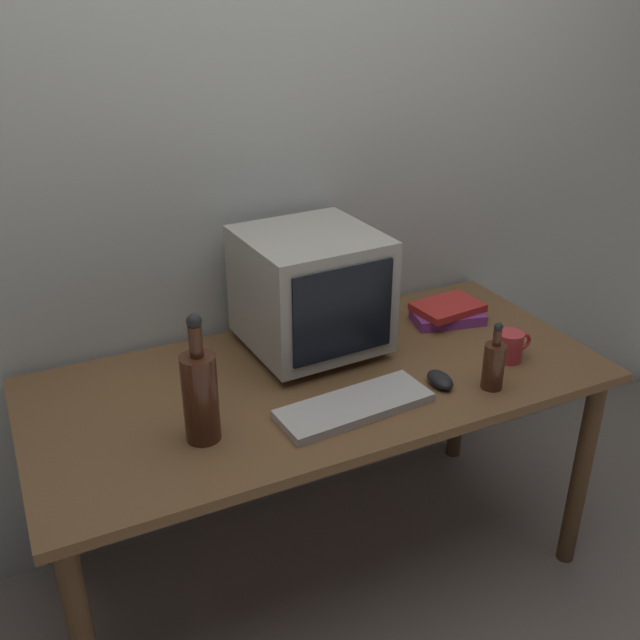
{
  "coord_description": "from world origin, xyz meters",
  "views": [
    {
      "loc": [
        -0.77,
        -1.6,
        1.79
      ],
      "look_at": [
        0.0,
        0.0,
        0.91
      ],
      "focal_mm": 40.24,
      "sensor_mm": 36.0,
      "label": 1
    }
  ],
  "objects_px": {
    "keyboard": "(354,406)",
    "mug": "(510,346)",
    "bottle_tall": "(200,394)",
    "crt_monitor": "(311,291)",
    "book_stack": "(448,313)",
    "computer_mouse": "(440,380)",
    "bottle_short": "(494,364)"
  },
  "relations": [
    {
      "from": "bottle_short",
      "to": "keyboard",
      "type": "bearing_deg",
      "value": 170.59
    },
    {
      "from": "crt_monitor",
      "to": "bottle_tall",
      "type": "bearing_deg",
      "value": -145.02
    },
    {
      "from": "crt_monitor",
      "to": "computer_mouse",
      "type": "distance_m",
      "value": 0.46
    },
    {
      "from": "crt_monitor",
      "to": "bottle_tall",
      "type": "height_order",
      "value": "crt_monitor"
    },
    {
      "from": "bottle_short",
      "to": "book_stack",
      "type": "height_order",
      "value": "bottle_short"
    },
    {
      "from": "keyboard",
      "to": "mug",
      "type": "distance_m",
      "value": 0.55
    },
    {
      "from": "crt_monitor",
      "to": "computer_mouse",
      "type": "xyz_separation_m",
      "value": [
        0.23,
        -0.36,
        -0.17
      ]
    },
    {
      "from": "book_stack",
      "to": "bottle_tall",
      "type": "bearing_deg",
      "value": -163.08
    },
    {
      "from": "keyboard",
      "to": "bottle_short",
      "type": "xyz_separation_m",
      "value": [
        0.4,
        -0.07,
        0.06
      ]
    },
    {
      "from": "book_stack",
      "to": "crt_monitor",
      "type": "bearing_deg",
      "value": 176.93
    },
    {
      "from": "bottle_tall",
      "to": "bottle_short",
      "type": "relative_size",
      "value": 1.71
    },
    {
      "from": "bottle_tall",
      "to": "book_stack",
      "type": "xyz_separation_m",
      "value": [
        0.93,
        0.28,
        -0.1
      ]
    },
    {
      "from": "computer_mouse",
      "to": "bottle_tall",
      "type": "xyz_separation_m",
      "value": [
        -0.67,
        0.05,
        0.11
      ]
    },
    {
      "from": "bottle_tall",
      "to": "mug",
      "type": "relative_size",
      "value": 2.85
    },
    {
      "from": "crt_monitor",
      "to": "book_stack",
      "type": "relative_size",
      "value": 1.62
    },
    {
      "from": "crt_monitor",
      "to": "book_stack",
      "type": "distance_m",
      "value": 0.51
    },
    {
      "from": "bottle_short",
      "to": "crt_monitor",
      "type": "bearing_deg",
      "value": 129.8
    },
    {
      "from": "crt_monitor",
      "to": "computer_mouse",
      "type": "height_order",
      "value": "crt_monitor"
    },
    {
      "from": "crt_monitor",
      "to": "mug",
      "type": "bearing_deg",
      "value": -32.77
    },
    {
      "from": "computer_mouse",
      "to": "mug",
      "type": "relative_size",
      "value": 0.83
    },
    {
      "from": "bottle_tall",
      "to": "keyboard",
      "type": "bearing_deg",
      "value": -7.54
    },
    {
      "from": "mug",
      "to": "bottle_tall",
      "type": "bearing_deg",
      "value": 179.12
    },
    {
      "from": "crt_monitor",
      "to": "bottle_tall",
      "type": "relative_size",
      "value": 1.18
    },
    {
      "from": "crt_monitor",
      "to": "keyboard",
      "type": "height_order",
      "value": "crt_monitor"
    },
    {
      "from": "bottle_tall",
      "to": "book_stack",
      "type": "height_order",
      "value": "bottle_tall"
    },
    {
      "from": "crt_monitor",
      "to": "keyboard",
      "type": "relative_size",
      "value": 0.96
    },
    {
      "from": "keyboard",
      "to": "mug",
      "type": "relative_size",
      "value": 3.5
    },
    {
      "from": "keyboard",
      "to": "bottle_tall",
      "type": "relative_size",
      "value": 1.23
    },
    {
      "from": "bottle_tall",
      "to": "crt_monitor",
      "type": "bearing_deg",
      "value": 34.98
    },
    {
      "from": "crt_monitor",
      "to": "bottle_short",
      "type": "bearing_deg",
      "value": -50.2
    },
    {
      "from": "book_stack",
      "to": "mug",
      "type": "bearing_deg",
      "value": -87.25
    },
    {
      "from": "computer_mouse",
      "to": "bottle_tall",
      "type": "distance_m",
      "value": 0.68
    }
  ]
}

